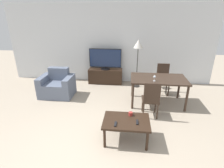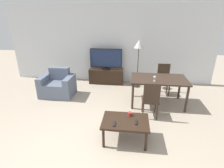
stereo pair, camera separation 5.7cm
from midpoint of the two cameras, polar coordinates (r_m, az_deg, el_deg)
The scene contains 14 objects.
ground_plane at distance 3.29m, azimuth -9.95°, elevation -23.44°, with size 18.00×18.00×0.00m, color tan.
wall_back at distance 6.25m, azimuth -0.54°, elevation 12.90°, with size 7.20×0.06×2.70m.
armchair at distance 5.54m, azimuth -16.99°, elevation -0.55°, with size 0.97×0.73×0.81m.
tv_stand at distance 6.26m, azimuth -1.65°, elevation 2.62°, with size 1.19×0.40×0.52m.
tv at distance 6.09m, azimuth -1.72°, elevation 8.16°, with size 1.11×0.32×0.72m.
coffee_table at distance 3.43m, azimuth 4.87°, elevation -12.52°, with size 0.88×0.62×0.45m.
dining_table at distance 4.83m, azimuth 15.30°, elevation 0.90°, with size 1.46×0.88×0.74m.
dining_chair_near at distance 4.17m, azimuth 12.94°, elevation -4.62°, with size 0.40×0.40×0.92m.
dining_chair_far at distance 5.62m, azimuth 16.73°, elevation 2.02°, with size 0.40×0.40×0.92m.
floor_lamp at distance 5.73m, azimuth 9.06°, elevation 11.87°, with size 0.30×0.30×1.59m.
remote_primary at distance 3.27m, azimuth 1.29°, elevation -12.94°, with size 0.04×0.15×0.02m.
remote_secondary at distance 3.35m, azimuth 8.40°, elevation -12.28°, with size 0.04×0.15×0.02m.
cup_white_near at distance 3.53m, azimuth 6.30°, elevation -9.69°, with size 0.08×0.08×0.07m.
wine_glass_left at distance 4.53m, azimuth 14.13°, elevation 2.11°, with size 0.07×0.07×0.15m.
Camera 2 is at (0.81, -2.19, 2.32)m, focal length 28.00 mm.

